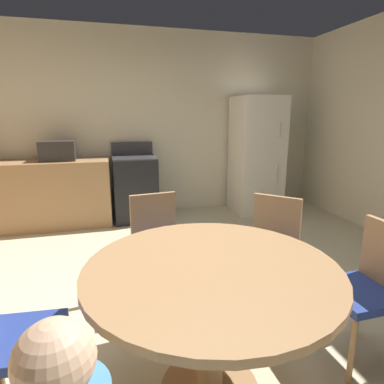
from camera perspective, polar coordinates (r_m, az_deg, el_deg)
ground_plane at (r=2.65m, az=0.64°, el=-20.74°), size 14.00×14.00×0.00m
wall_back at (r=4.99m, az=-8.25°, el=11.82°), size 5.80×0.12×2.70m
kitchen_counter at (r=4.78m, az=-26.52°, el=-0.47°), size 2.02×0.60×0.90m
oven_range at (r=4.69m, az=-10.07°, el=0.74°), size 0.60×0.60×1.10m
refrigerator at (r=5.06m, az=11.36°, el=6.37°), size 0.68×0.68×1.76m
microwave at (r=4.62m, az=-22.74°, el=6.79°), size 0.44×0.32×0.26m
dining_table at (r=1.73m, az=3.41°, el=-17.34°), size 1.29×1.29×0.76m
chair_east at (r=2.29m, az=29.01°, el=-14.03°), size 0.41×0.41×0.87m
chair_north at (r=2.63m, az=-6.13°, el=-8.67°), size 0.45×0.45×0.87m
chair_northeast at (r=2.63m, az=13.84°, el=-9.07°), size 0.57×0.57×0.87m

